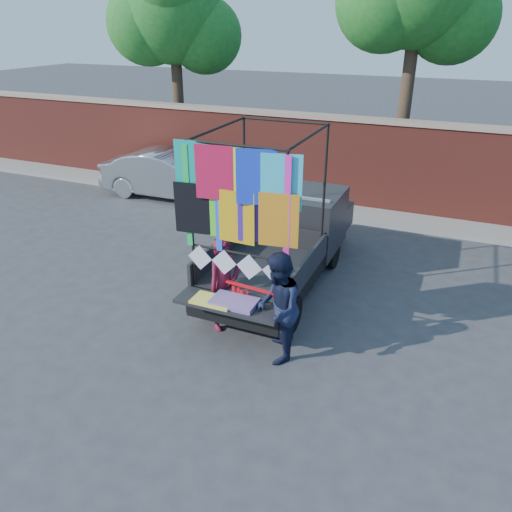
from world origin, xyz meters
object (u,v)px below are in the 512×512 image
at_px(pickup_truck, 290,236).
at_px(sedan, 171,174).
at_px(woman, 225,285).
at_px(man, 278,308).

distance_m(pickup_truck, sedan, 6.16).
relative_size(sedan, woman, 2.51).
distance_m(pickup_truck, man, 3.07).
relative_size(pickup_truck, woman, 3.12).
xyz_separation_m(pickup_truck, man, (0.85, -2.95, 0.07)).
height_order(sedan, man, man).
bearing_deg(sedan, woman, -143.43).
xyz_separation_m(pickup_truck, sedan, (-5.11, 3.42, -0.14)).
distance_m(sedan, woman, 7.60).
bearing_deg(man, woman, -132.46).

